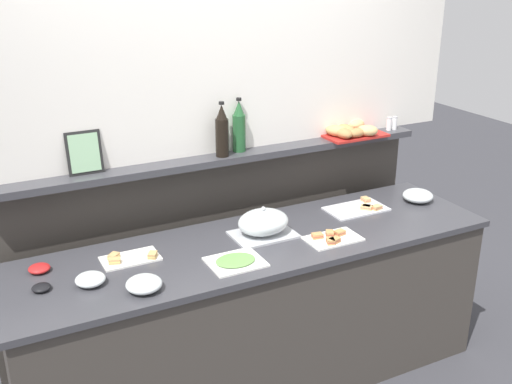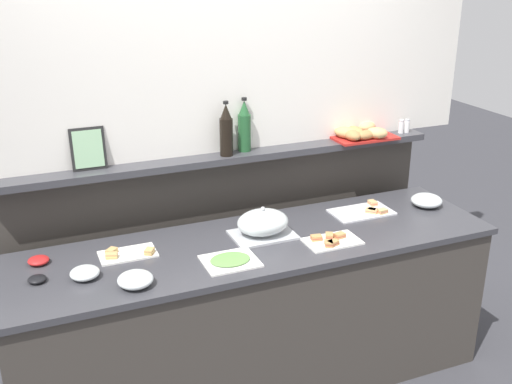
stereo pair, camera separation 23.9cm
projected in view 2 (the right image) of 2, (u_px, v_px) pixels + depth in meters
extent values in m
plane|color=#38383D|center=(221.00, 327.00, 4.11)|extent=(12.00, 12.00, 0.00)
cube|color=#3D3833|center=(255.00, 317.00, 3.44)|extent=(2.60, 0.68, 0.86)
cube|color=#38383D|center=(255.00, 245.00, 3.28)|extent=(2.64, 0.72, 0.03)
cube|color=#3D3833|center=(222.00, 249.00, 3.84)|extent=(2.67, 0.08, 1.21)
cube|color=#38383D|center=(223.00, 157.00, 3.57)|extent=(2.67, 0.22, 0.04)
cube|color=white|center=(216.00, 33.00, 3.38)|extent=(3.27, 0.08, 1.35)
cube|color=silver|center=(361.00, 212.00, 3.64)|extent=(0.36, 0.21, 0.01)
cube|color=tan|center=(373.00, 212.00, 3.61)|extent=(0.07, 0.07, 0.01)
cube|color=#D1664C|center=(373.00, 211.00, 3.61)|extent=(0.07, 0.07, 0.01)
cube|color=tan|center=(373.00, 209.00, 3.61)|extent=(0.07, 0.07, 0.01)
cube|color=tan|center=(371.00, 212.00, 3.61)|extent=(0.07, 0.07, 0.01)
cube|color=#D1664C|center=(371.00, 211.00, 3.61)|extent=(0.07, 0.07, 0.01)
cube|color=tan|center=(371.00, 209.00, 3.61)|extent=(0.07, 0.07, 0.01)
cube|color=tan|center=(372.00, 204.00, 3.73)|extent=(0.04, 0.06, 0.01)
cube|color=#D1664C|center=(373.00, 203.00, 3.72)|extent=(0.04, 0.06, 0.01)
cube|color=tan|center=(373.00, 202.00, 3.72)|extent=(0.04, 0.06, 0.01)
cube|color=tan|center=(382.00, 212.00, 3.61)|extent=(0.06, 0.05, 0.01)
cube|color=#D1664C|center=(382.00, 211.00, 3.60)|extent=(0.06, 0.05, 0.01)
cube|color=tan|center=(382.00, 210.00, 3.60)|extent=(0.06, 0.05, 0.01)
cube|color=white|center=(332.00, 241.00, 3.26)|extent=(0.29, 0.18, 0.01)
cube|color=#B7844C|center=(316.00, 239.00, 3.27)|extent=(0.06, 0.05, 0.01)
cube|color=#B24738|center=(316.00, 238.00, 3.26)|extent=(0.06, 0.05, 0.01)
cube|color=#B7844C|center=(316.00, 236.00, 3.26)|extent=(0.06, 0.05, 0.01)
cube|color=#B7844C|center=(329.00, 237.00, 3.29)|extent=(0.06, 0.07, 0.01)
cube|color=#B24738|center=(329.00, 236.00, 3.28)|extent=(0.06, 0.07, 0.01)
cube|color=#B7844C|center=(329.00, 235.00, 3.28)|extent=(0.06, 0.07, 0.01)
cube|color=#B7844C|center=(333.00, 244.00, 3.21)|extent=(0.06, 0.05, 0.01)
cube|color=#B24738|center=(333.00, 243.00, 3.20)|extent=(0.06, 0.05, 0.01)
cube|color=#B7844C|center=(333.00, 242.00, 3.20)|extent=(0.06, 0.05, 0.01)
cube|color=#B7844C|center=(340.00, 237.00, 3.29)|extent=(0.06, 0.05, 0.01)
cube|color=#B24738|center=(340.00, 235.00, 3.29)|extent=(0.06, 0.05, 0.01)
cube|color=#B7844C|center=(340.00, 234.00, 3.29)|extent=(0.06, 0.05, 0.01)
cube|color=#B7844C|center=(329.00, 245.00, 3.20)|extent=(0.06, 0.07, 0.01)
cube|color=#B24738|center=(329.00, 244.00, 3.20)|extent=(0.06, 0.07, 0.01)
cube|color=#B7844C|center=(329.00, 242.00, 3.20)|extent=(0.06, 0.07, 0.01)
cube|color=white|center=(128.00, 254.00, 3.13)|extent=(0.29, 0.16, 0.01)
cube|color=tan|center=(112.00, 253.00, 3.12)|extent=(0.07, 0.07, 0.01)
cube|color=#E5C666|center=(112.00, 251.00, 3.12)|extent=(0.07, 0.07, 0.01)
cube|color=tan|center=(112.00, 250.00, 3.11)|extent=(0.07, 0.07, 0.01)
cube|color=tan|center=(149.00, 253.00, 3.12)|extent=(0.06, 0.07, 0.01)
cube|color=#E5C666|center=(149.00, 251.00, 3.12)|extent=(0.06, 0.07, 0.01)
cube|color=tan|center=(149.00, 250.00, 3.11)|extent=(0.06, 0.07, 0.01)
cube|color=tan|center=(112.00, 257.00, 3.07)|extent=(0.07, 0.05, 0.01)
cube|color=#E5C666|center=(112.00, 256.00, 3.07)|extent=(0.07, 0.05, 0.01)
cube|color=tan|center=(111.00, 254.00, 3.07)|extent=(0.07, 0.05, 0.01)
cube|color=white|center=(230.00, 261.00, 3.05)|extent=(0.27, 0.23, 0.01)
ellipsoid|color=#66994C|center=(230.00, 259.00, 3.05)|extent=(0.20, 0.16, 0.01)
cube|color=#B7BABF|center=(263.00, 235.00, 3.34)|extent=(0.34, 0.24, 0.01)
ellipsoid|color=silver|center=(263.00, 222.00, 3.31)|extent=(0.28, 0.23, 0.14)
sphere|color=#B7BABF|center=(263.00, 209.00, 3.28)|extent=(0.02, 0.02, 0.02)
ellipsoid|color=silver|center=(135.00, 279.00, 2.82)|extent=(0.17, 0.17, 0.07)
ellipsoid|color=white|center=(136.00, 282.00, 2.83)|extent=(0.13, 0.13, 0.04)
ellipsoid|color=silver|center=(427.00, 200.00, 3.72)|extent=(0.19, 0.19, 0.07)
ellipsoid|color=#599959|center=(426.00, 202.00, 3.73)|extent=(0.15, 0.15, 0.04)
ellipsoid|color=silver|center=(85.00, 273.00, 2.89)|extent=(0.14, 0.14, 0.06)
ellipsoid|color=#599959|center=(85.00, 275.00, 2.90)|extent=(0.11, 0.11, 0.03)
ellipsoid|color=red|center=(38.00, 260.00, 3.03)|extent=(0.10, 0.10, 0.04)
ellipsoid|color=black|center=(37.00, 279.00, 2.86)|extent=(0.09, 0.09, 0.03)
cylinder|color=#23562D|center=(244.00, 133.00, 3.57)|extent=(0.08, 0.08, 0.22)
cone|color=#23562D|center=(244.00, 108.00, 3.52)|extent=(0.06, 0.06, 0.08)
cylinder|color=black|center=(244.00, 99.00, 3.50)|extent=(0.03, 0.03, 0.02)
cylinder|color=black|center=(226.00, 137.00, 3.49)|extent=(0.08, 0.08, 0.22)
cone|color=black|center=(226.00, 111.00, 3.44)|extent=(0.06, 0.06, 0.08)
cylinder|color=black|center=(226.00, 102.00, 3.42)|extent=(0.03, 0.03, 0.02)
cylinder|color=white|center=(401.00, 127.00, 3.96)|extent=(0.03, 0.03, 0.08)
cylinder|color=#B7BABF|center=(402.00, 121.00, 3.94)|extent=(0.03, 0.03, 0.01)
cylinder|color=white|center=(407.00, 127.00, 3.97)|extent=(0.03, 0.03, 0.08)
cylinder|color=#B7BABF|center=(407.00, 120.00, 3.96)|extent=(0.03, 0.03, 0.01)
cube|color=#B2231E|center=(362.00, 137.00, 3.87)|extent=(0.40, 0.26, 0.02)
ellipsoid|color=tan|center=(367.00, 127.00, 3.93)|extent=(0.15, 0.13, 0.07)
ellipsoid|color=#B7844C|center=(355.00, 132.00, 3.83)|extent=(0.10, 0.15, 0.06)
ellipsoid|color=tan|center=(377.00, 133.00, 3.79)|extent=(0.16, 0.15, 0.07)
ellipsoid|color=#AD7A47|center=(355.00, 132.00, 3.84)|extent=(0.12, 0.17, 0.05)
ellipsoid|color=#AD7A47|center=(366.00, 135.00, 3.77)|extent=(0.17, 0.11, 0.06)
ellipsoid|color=#AD7A47|center=(352.00, 135.00, 3.76)|extent=(0.09, 0.14, 0.06)
ellipsoid|color=tan|center=(346.00, 133.00, 3.80)|extent=(0.17, 0.19, 0.07)
cube|color=black|center=(88.00, 149.00, 3.26)|extent=(0.18, 0.05, 0.23)
cube|color=#8CB78C|center=(88.00, 149.00, 3.26)|extent=(0.15, 0.04, 0.20)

